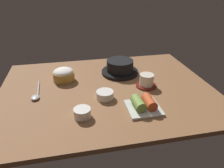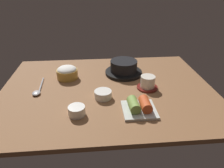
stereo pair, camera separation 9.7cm
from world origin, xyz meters
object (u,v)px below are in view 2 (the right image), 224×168
object	(u,v)px
kimchi_plate	(139,106)
stone_pot	(124,68)
banchan_cup_center	(103,94)
tea_cup_with_saucer	(148,83)
side_bowl_near	(77,111)
rice_bowl	(67,72)
spoon	(38,90)

from	to	relation	value
kimchi_plate	stone_pot	bearing A→B (deg)	92.28
banchan_cup_center	kimchi_plate	bearing A→B (deg)	-38.98
tea_cup_with_saucer	kimchi_plate	distance (cm)	19.45
stone_pot	side_bowl_near	bearing A→B (deg)	-123.11
rice_bowl	banchan_cup_center	world-z (taller)	rice_bowl
kimchi_plate	side_bowl_near	world-z (taller)	kimchi_plate
side_bowl_near	spoon	world-z (taller)	side_bowl_near
rice_bowl	banchan_cup_center	bearing A→B (deg)	-50.54
stone_pot	spoon	size ratio (longest dim) A/B	1.10
rice_bowl	spoon	world-z (taller)	rice_bowl
tea_cup_with_saucer	side_bowl_near	world-z (taller)	tea_cup_with_saucer
rice_bowl	banchan_cup_center	xyz separation A→B (cm)	(17.40, -21.14, -1.51)
banchan_cup_center	kimchi_plate	size ratio (longest dim) A/B	0.58
banchan_cup_center	tea_cup_with_saucer	bearing A→B (deg)	17.52
tea_cup_with_saucer	side_bowl_near	size ratio (longest dim) A/B	1.51
kimchi_plate	spoon	distance (cm)	47.51
stone_pot	spoon	world-z (taller)	stone_pot
stone_pot	kimchi_plate	bearing A→B (deg)	-87.72
spoon	side_bowl_near	bearing A→B (deg)	-45.97
rice_bowl	tea_cup_with_saucer	xyz separation A→B (cm)	(38.77, -14.40, -0.41)
stone_pot	kimchi_plate	distance (cm)	34.93
tea_cup_with_saucer	banchan_cup_center	bearing A→B (deg)	-162.48
stone_pot	tea_cup_with_saucer	xyz separation A→B (cm)	(8.99, -16.99, -0.55)
banchan_cup_center	spoon	distance (cm)	30.78
rice_bowl	side_bowl_near	world-z (taller)	rice_bowl
kimchi_plate	tea_cup_with_saucer	bearing A→B (deg)	66.96
rice_bowl	side_bowl_near	size ratio (longest dim) A/B	1.64
side_bowl_near	rice_bowl	bearing A→B (deg)	101.60
rice_bowl	tea_cup_with_saucer	bearing A→B (deg)	-20.37
tea_cup_with_saucer	banchan_cup_center	size ratio (longest dim) A/B	1.30
rice_bowl	spoon	xyz separation A→B (cm)	(-12.28, -13.10, -2.72)
banchan_cup_center	spoon	world-z (taller)	banchan_cup_center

